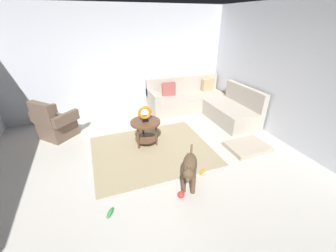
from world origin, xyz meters
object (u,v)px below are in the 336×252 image
object	(u,v)px
torus_sculpture	(145,113)
dog_toy_ball	(181,195)
armchair	(55,124)
side_table	(146,127)
dog_bed_mat	(247,147)
sectional_couch	(202,103)
dog	(190,168)
dog_toy_rope	(202,172)
dog_toy_bone	(110,213)

from	to	relation	value
torus_sculpture	dog_toy_ball	world-z (taller)	torus_sculpture
armchair	side_table	bearing A→B (deg)	17.59
torus_sculpture	dog_bed_mat	distance (m)	2.18
armchair	dog_bed_mat	world-z (taller)	armchair
sectional_couch	torus_sculpture	size ratio (longest dim) A/B	6.90
side_table	dog	size ratio (longest dim) A/B	0.79
armchair	dog_toy_ball	size ratio (longest dim) A/B	9.36
torus_sculpture	dog_toy_ball	distance (m)	1.74
dog_bed_mat	dog_toy_rope	size ratio (longest dim) A/B	5.58
side_table	dog_toy_bone	world-z (taller)	side_table
side_table	dog	bearing A→B (deg)	-78.85
sectional_couch	dog_toy_ball	world-z (taller)	sectional_couch
torus_sculpture	dog_toy_bone	xyz separation A→B (m)	(-0.94, -1.54, -0.68)
side_table	dog_toy_ball	size ratio (longest dim) A/B	5.65
torus_sculpture	dog_toy_rope	world-z (taller)	torus_sculpture
armchair	dog_toy_ball	world-z (taller)	armchair
torus_sculpture	dog_toy_ball	size ratio (longest dim) A/B	3.07
side_table	dog_toy_ball	xyz separation A→B (m)	(0.08, -1.61, -0.36)
dog_toy_ball	dog_toy_bone	bearing A→B (deg)	176.63
dog	dog_toy_rope	size ratio (longest dim) A/B	5.31
torus_sculpture	dog_toy_rope	bearing A→B (deg)	-62.16
torus_sculpture	dog_bed_mat	size ratio (longest dim) A/B	0.41
torus_sculpture	sectional_couch	bearing A→B (deg)	29.23
armchair	dog_toy_rope	distance (m)	3.30
dog_bed_mat	dog_toy_ball	size ratio (longest dim) A/B	7.53
sectional_couch	armchair	world-z (taller)	same
torus_sculpture	armchair	bearing A→B (deg)	150.66
dog_toy_bone	dog_toy_ball	bearing A→B (deg)	-3.37
dog_bed_mat	armchair	bearing A→B (deg)	152.66
dog_bed_mat	side_table	bearing A→B (deg)	154.62
dog_toy_ball	dog_toy_bone	xyz separation A→B (m)	(-1.02, 0.06, -0.02)
dog	dog_toy_bone	bearing A→B (deg)	34.60
sectional_couch	dog_toy_bone	distance (m)	3.84
side_table	dog_toy_bone	size ratio (longest dim) A/B	3.33
dog_bed_mat	dog_toy_ball	xyz separation A→B (m)	(-1.79, -0.72, 0.01)
dog	dog_toy_ball	world-z (taller)	dog
dog	dog_toy_bone	distance (m)	1.28
dog_bed_mat	dog_toy_bone	world-z (taller)	dog_bed_mat
side_table	dog_bed_mat	distance (m)	2.11
sectional_couch	dog_bed_mat	distance (m)	1.96
side_table	dog_toy_bone	xyz separation A→B (m)	(-0.94, -1.54, -0.39)
dog	dog_bed_mat	bearing A→B (deg)	-130.80
armchair	dog_toy_bone	size ratio (longest dim) A/B	5.52
dog_toy_rope	dog_bed_mat	bearing A→B (deg)	15.49
side_table	dog_toy_rope	distance (m)	1.44
dog	dog_toy_rope	world-z (taller)	dog
dog_toy_rope	dog_toy_ball	bearing A→B (deg)	-146.37
sectional_couch	dog_toy_bone	size ratio (longest dim) A/B	12.50
dog	dog_toy_ball	xyz separation A→B (m)	(-0.20, -0.16, -0.32)
dog_bed_mat	dog_toy_bone	xyz separation A→B (m)	(-2.81, -0.66, -0.01)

